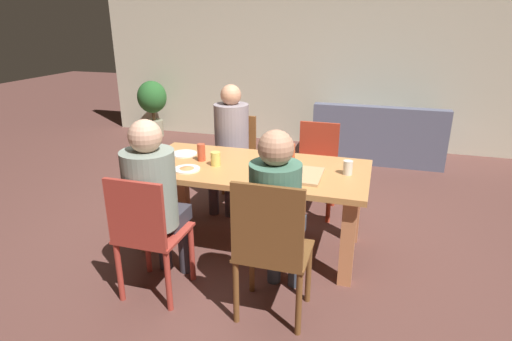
# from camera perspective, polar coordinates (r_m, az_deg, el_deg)

# --- Properties ---
(ground_plane) EXTENTS (20.00, 20.00, 0.00)m
(ground_plane) POSITION_cam_1_polar(r_m,az_deg,el_deg) (3.70, -0.45, -10.05)
(ground_plane) COLOR brown
(back_wall) EXTENTS (6.96, 0.12, 2.61)m
(back_wall) POSITION_cam_1_polar(r_m,az_deg,el_deg) (6.49, 8.58, 15.04)
(back_wall) COLOR beige
(back_wall) RESTS_ON ground
(dining_table) EXTENTS (1.86, 0.89, 0.72)m
(dining_table) POSITION_cam_1_polar(r_m,az_deg,el_deg) (3.43, -0.48, -1.30)
(dining_table) COLOR #CA8549
(dining_table) RESTS_ON ground
(chair_0) EXTENTS (0.46, 0.40, 0.98)m
(chair_0) POSITION_cam_1_polar(r_m,az_deg,el_deg) (2.59, 1.99, -10.31)
(chair_0) COLOR brown
(chair_0) RESTS_ON ground
(person_0) EXTENTS (0.32, 0.54, 1.26)m
(person_0) POSITION_cam_1_polar(r_m,az_deg,el_deg) (2.64, 2.89, -5.21)
(person_0) COLOR #37404E
(person_0) RESTS_ON ground
(chair_1) EXTENTS (0.42, 0.41, 0.91)m
(chair_1) POSITION_cam_1_polar(r_m,az_deg,el_deg) (4.40, -2.91, 1.93)
(chair_1) COLOR brown
(chair_1) RESTS_ON ground
(person_1) EXTENTS (0.35, 0.55, 1.25)m
(person_1) POSITION_cam_1_polar(r_m,az_deg,el_deg) (4.20, -3.59, 4.56)
(person_1) COLOR #423641
(person_1) RESTS_ON ground
(chair_2) EXTENTS (0.43, 0.42, 0.92)m
(chair_2) POSITION_cam_1_polar(r_m,az_deg,el_deg) (2.92, -14.68, -8.21)
(chair_2) COLOR #A8372C
(chair_2) RESTS_ON ground
(person_2) EXTENTS (0.35, 0.49, 1.26)m
(person_2) POSITION_cam_1_polar(r_m,az_deg,el_deg) (2.92, -13.80, -2.97)
(person_2) COLOR #343139
(person_2) RESTS_ON ground
(chair_3) EXTENTS (0.42, 0.45, 0.88)m
(chair_3) POSITION_cam_1_polar(r_m,az_deg,el_deg) (4.22, 8.21, 0.86)
(chair_3) COLOR #A93620
(chair_3) RESTS_ON ground
(pizza_box_0) EXTENTS (0.38, 0.38, 0.02)m
(pizza_box_0) POSITION_cam_1_polar(r_m,az_deg,el_deg) (3.20, 5.61, -0.54)
(pizza_box_0) COLOR tan
(pizza_box_0) RESTS_ON dining_table
(plate_0) EXTENTS (0.21, 0.21, 0.03)m
(plate_0) POSITION_cam_1_polar(r_m,az_deg,el_deg) (3.36, -9.42, 0.26)
(plate_0) COLOR white
(plate_0) RESTS_ON dining_table
(plate_1) EXTENTS (0.22, 0.22, 0.01)m
(plate_1) POSITION_cam_1_polar(r_m,az_deg,el_deg) (3.74, -9.78, 2.27)
(plate_1) COLOR white
(plate_1) RESTS_ON dining_table
(drinking_glass_0) EXTENTS (0.06, 0.06, 0.14)m
(drinking_glass_0) POSITION_cam_1_polar(r_m,az_deg,el_deg) (3.54, 4.84, 2.55)
(drinking_glass_0) COLOR #B34B2D
(drinking_glass_0) RESTS_ON dining_table
(drinking_glass_1) EXTENTS (0.08, 0.08, 0.11)m
(drinking_glass_1) POSITION_cam_1_polar(r_m,az_deg,el_deg) (3.41, -5.54, 1.60)
(drinking_glass_1) COLOR #DDCB5D
(drinking_glass_1) RESTS_ON dining_table
(drinking_glass_2) EXTENTS (0.07, 0.07, 0.15)m
(drinking_glass_2) POSITION_cam_1_polar(r_m,az_deg,el_deg) (3.53, -7.48, 2.47)
(drinking_glass_2) COLOR #BE472B
(drinking_glass_2) RESTS_ON dining_table
(drinking_glass_3) EXTENTS (0.07, 0.07, 0.11)m
(drinking_glass_3) POSITION_cam_1_polar(r_m,az_deg,el_deg) (3.28, 12.43, 0.39)
(drinking_glass_3) COLOR silver
(drinking_glass_3) RESTS_ON dining_table
(couch) EXTENTS (1.71, 0.77, 0.78)m
(couch) POSITION_cam_1_polar(r_m,az_deg,el_deg) (6.01, 16.27, 4.21)
(couch) COLOR slate
(couch) RESTS_ON ground
(potted_plant) EXTENTS (0.47, 0.47, 0.91)m
(potted_plant) POSITION_cam_1_polar(r_m,az_deg,el_deg) (7.07, -13.97, 9.03)
(potted_plant) COLOR gray
(potted_plant) RESTS_ON ground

